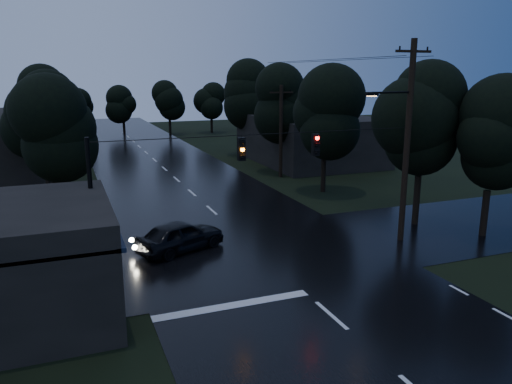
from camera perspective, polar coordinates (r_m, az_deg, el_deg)
main_road at (r=40.86m, az=-9.05°, el=1.40°), size 12.00×120.00×0.02m
cross_street at (r=24.21m, az=0.29°, el=-6.85°), size 60.00×9.00×0.02m
building_far_right at (r=48.96m, az=6.08°, el=6.07°), size 10.00×14.00×4.40m
utility_pole_main at (r=25.76m, az=16.76°, el=5.88°), size 3.50×0.30×10.00m
utility_pole_far at (r=40.93m, az=2.87°, el=7.07°), size 2.00×0.30×7.50m
anchor_pole_left at (r=20.83m, az=-18.19°, el=-2.25°), size 0.18×0.18×6.00m
span_signals at (r=22.22m, az=2.61°, el=5.27°), size 15.00×0.37×1.12m
tree_corner_near at (r=28.85m, az=18.52°, el=7.97°), size 4.48×4.48×9.44m
tree_corner_far at (r=28.11m, az=25.47°, el=5.70°), size 3.92×3.92×8.26m
tree_left_a at (r=31.27m, az=-22.52°, el=6.63°), size 3.92×3.92×8.26m
tree_left_b at (r=39.22m, az=-23.33°, el=8.29°), size 4.20×4.20×8.85m
tree_left_c at (r=49.20m, az=-23.78°, el=9.51°), size 4.48×4.48×9.44m
tree_right_a at (r=35.74m, az=7.92°, el=8.84°), size 4.20×4.20×8.85m
tree_right_b at (r=43.11m, az=3.40°, el=10.20°), size 4.48×4.48×9.44m
tree_right_c at (r=52.54m, az=-0.63°, el=11.20°), size 4.76×4.76×10.03m
car at (r=24.39m, az=-8.64°, el=-4.97°), size 4.78×3.35×1.51m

